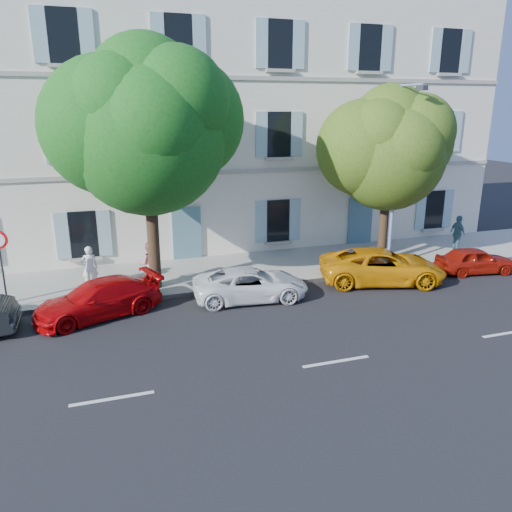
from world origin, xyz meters
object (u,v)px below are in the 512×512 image
object	(u,v)px
street_lamp	(398,168)
pedestrian_a	(90,267)
car_red_hatchback	(475,260)
tree_left	(147,135)
car_red_coupe	(98,299)
road_sign	(0,253)
pedestrian_c	(458,233)
tree_right	(389,155)
car_white_coupe	(251,284)
pedestrian_b	(149,264)
car_yellow_supercar	(382,266)

from	to	relation	value
street_lamp	pedestrian_a	distance (m)	12.87
car_red_hatchback	tree_left	xyz separation A→B (m)	(-13.17, 1.98, 5.27)
car_red_coupe	road_sign	xyz separation A→B (m)	(-2.98, 1.26, 1.53)
pedestrian_c	tree_right	bearing A→B (deg)	96.45
car_white_coupe	pedestrian_a	bearing A→B (deg)	70.69
car_red_hatchback	tree_left	world-z (taller)	tree_left
pedestrian_a	car_white_coupe	bearing A→B (deg)	153.70
road_sign	pedestrian_b	bearing A→B (deg)	11.00
car_white_coupe	tree_right	world-z (taller)	tree_right
car_red_coupe	street_lamp	xyz separation A→B (m)	(12.13, 1.41, 3.78)
street_lamp	pedestrian_b	distance (m)	10.75
car_yellow_supercar	tree_left	size ratio (longest dim) A/B	0.56
tree_left	street_lamp	xyz separation A→B (m)	(10.00, -0.48, -1.43)
road_sign	street_lamp	distance (m)	15.27
car_yellow_supercar	pedestrian_a	xyz separation A→B (m)	(-11.12, 2.46, 0.29)
pedestrian_c	car_red_coupe	bearing A→B (deg)	101.55
tree_right	pedestrian_c	bearing A→B (deg)	3.64
tree_left	street_lamp	world-z (taller)	tree_left
car_red_hatchback	tree_left	distance (m)	14.33
car_red_coupe	road_sign	bearing A→B (deg)	-132.81
car_yellow_supercar	car_red_coupe	bearing A→B (deg)	106.75
car_red_hatchback	pedestrian_a	world-z (taller)	pedestrian_a
car_yellow_supercar	pedestrian_c	bearing A→B (deg)	-49.65
pedestrian_c	pedestrian_a	bearing A→B (deg)	92.87
tree_right	pedestrian_a	size ratio (longest dim) A/B	4.41
car_yellow_supercar	road_sign	world-z (taller)	road_sign
pedestrian_a	pedestrian_b	size ratio (longest dim) A/B	0.97
tree_left	tree_right	world-z (taller)	tree_left
car_yellow_supercar	pedestrian_b	bearing A→B (deg)	92.86
car_red_coupe	car_yellow_supercar	bearing A→B (deg)	70.38
road_sign	street_lamp	xyz separation A→B (m)	(15.10, 0.16, 2.26)
tree_right	pedestrian_b	xyz separation A→B (m)	(-10.25, -0.04, -3.84)
road_sign	street_lamp	size ratio (longest dim) A/B	0.37
street_lamp	pedestrian_a	bearing A→B (deg)	174.90
car_yellow_supercar	street_lamp	world-z (taller)	street_lamp
street_lamp	pedestrian_a	xyz separation A→B (m)	(-12.36, 1.10, -3.42)
street_lamp	pedestrian_b	world-z (taller)	street_lamp
pedestrian_b	pedestrian_c	size ratio (longest dim) A/B	0.99
car_red_hatchback	tree_right	xyz separation A→B (m)	(-3.10, 2.34, 4.29)
pedestrian_a	pedestrian_c	xyz separation A→B (m)	(16.71, 0.02, 0.04)
car_white_coupe	car_red_hatchback	xyz separation A→B (m)	(9.97, -0.01, -0.02)
tree_right	pedestrian_b	world-z (taller)	tree_right
pedestrian_c	car_yellow_supercar	bearing A→B (deg)	116.69
car_red_coupe	pedestrian_b	size ratio (longest dim) A/B	2.47
car_yellow_supercar	pedestrian_b	distance (m)	9.19
car_white_coupe	pedestrian_a	xyz separation A→B (m)	(-5.56, 2.59, 0.40)
tree_left	car_red_hatchback	bearing A→B (deg)	-8.53
car_yellow_supercar	pedestrian_c	xyz separation A→B (m)	(5.59, 2.48, 0.33)
tree_right	tree_left	bearing A→B (deg)	-177.92
car_yellow_supercar	road_sign	size ratio (longest dim) A/B	1.79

